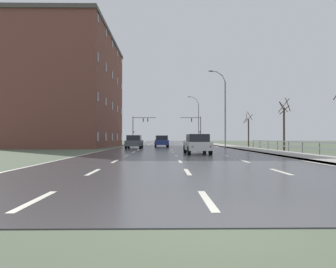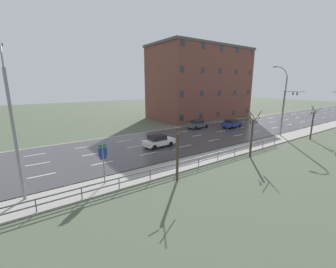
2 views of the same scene
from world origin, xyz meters
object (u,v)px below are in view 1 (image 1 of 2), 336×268
(traffic_signal_left, at_px, (139,125))
(car_far_right, at_px, (197,144))
(street_lamp_midground, at_px, (224,109))
(car_mid_centre, at_px, (134,142))
(traffic_signal_right, at_px, (197,126))
(brick_building, at_px, (71,91))
(car_far_left, at_px, (162,141))
(street_lamp_distant, at_px, (198,120))

(traffic_signal_left, relative_size, car_far_right, 1.47)
(street_lamp_midground, xyz_separation_m, car_mid_centre, (-11.76, -6.31, -4.36))
(traffic_signal_right, bearing_deg, brick_building, -127.77)
(car_far_left, xyz_separation_m, brick_building, (-13.47, 4.42, 7.35))
(street_lamp_distant, xyz_separation_m, car_far_right, (-5.66, -52.07, -4.67))
(street_lamp_distant, height_order, brick_building, brick_building)
(street_lamp_midground, distance_m, car_mid_centre, 14.04)
(car_far_left, bearing_deg, street_lamp_midground, 2.41)
(car_far_left, height_order, brick_building, brick_building)
(street_lamp_distant, bearing_deg, traffic_signal_left, -167.04)
(street_lamp_distant, bearing_deg, brick_building, -126.58)
(street_lamp_midground, height_order, street_lamp_distant, street_lamp_distant)
(traffic_signal_right, height_order, car_mid_centre, traffic_signal_right)
(car_far_right, bearing_deg, traffic_signal_left, 96.95)
(car_mid_centre, bearing_deg, street_lamp_distant, 74.47)
(street_lamp_distant, bearing_deg, car_far_left, -104.10)
(traffic_signal_left, bearing_deg, car_far_right, -80.29)
(street_lamp_distant, bearing_deg, traffic_signal_right, -101.98)
(street_lamp_distant, height_order, traffic_signal_left, street_lamp_distant)
(street_lamp_distant, xyz_separation_m, traffic_signal_right, (-0.37, -1.72, -1.41))
(street_lamp_midground, height_order, car_far_right, street_lamp_midground)
(traffic_signal_left, height_order, car_far_left, traffic_signal_left)
(brick_building, bearing_deg, car_far_right, -53.78)
(traffic_signal_right, distance_m, car_mid_centre, 39.76)
(street_lamp_distant, height_order, car_far_right, street_lamp_distant)
(car_far_left, bearing_deg, brick_building, 159.31)
(car_far_right, height_order, car_mid_centre, same)
(traffic_signal_right, height_order, car_far_right, traffic_signal_right)
(traffic_signal_left, xyz_separation_m, car_mid_centre, (2.29, -36.46, -3.43))
(traffic_signal_right, relative_size, car_far_left, 1.49)
(street_lamp_distant, xyz_separation_m, car_far_left, (-8.57, -34.12, -4.67))
(car_far_right, distance_m, car_mid_centre, 13.79)
(car_far_left, distance_m, brick_building, 15.97)
(car_far_right, xyz_separation_m, car_far_left, (-2.91, 17.95, 0.00))
(street_lamp_distant, relative_size, brick_building, 0.47)
(street_lamp_midground, xyz_separation_m, traffic_signal_right, (-0.39, 31.65, -1.10))
(street_lamp_midground, relative_size, traffic_signal_left, 1.72)
(street_lamp_midground, relative_size, street_lamp_distant, 0.94)
(traffic_signal_right, bearing_deg, car_far_right, -96.00)
(street_lamp_distant, relative_size, car_far_right, 2.69)
(street_lamp_distant, distance_m, car_mid_centre, 41.64)
(street_lamp_midground, height_order, car_mid_centre, street_lamp_midground)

